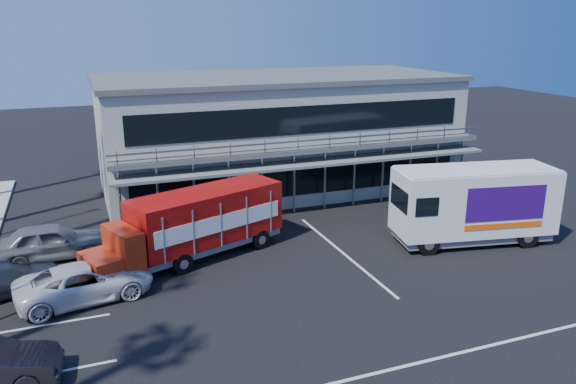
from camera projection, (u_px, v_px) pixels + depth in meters
name	position (u px, v px, depth m)	size (l,w,h in m)	color
ground	(331.00, 286.00, 23.23)	(120.00, 120.00, 0.00)	black
building	(277.00, 132.00, 36.56)	(22.40, 12.00, 7.30)	#969B8E
red_truck	(195.00, 224.00, 25.43)	(9.50, 5.26, 3.14)	#AB260D
white_van	(474.00, 203.00, 27.36)	(8.08, 4.03, 3.77)	silver
parked_car_c	(85.00, 282.00, 21.94)	(2.39, 5.19, 1.44)	silver
parked_car_d	(4.00, 279.00, 22.35)	(1.84, 4.52, 1.31)	#2A2F38
parked_car_e	(51.00, 241.00, 25.73)	(1.98, 4.93, 1.68)	slate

